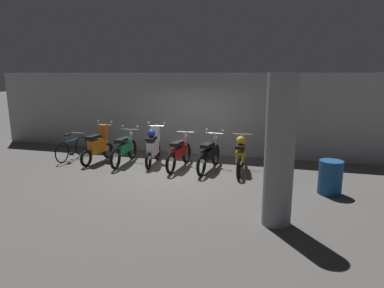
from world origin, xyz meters
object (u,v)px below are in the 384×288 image
object	(u,v)px
motorbike_slot_5	(241,154)
motorbike_slot_6	(273,159)
trash_bin	(330,177)
motorbike_slot_4	(209,154)
motorbike_slot_3	(179,152)
motorbike_slot_2	(153,147)
bicycle	(72,148)
support_pillar	(280,151)
motorbike_slot_1	(124,148)
motorbike_slot_0	(98,146)

from	to	relation	value
motorbike_slot_5	motorbike_slot_6	size ratio (longest dim) A/B	1.00
trash_bin	motorbike_slot_4	bearing A→B (deg)	159.81
motorbike_slot_3	motorbike_slot_6	bearing A→B (deg)	-1.05
motorbike_slot_6	trash_bin	world-z (taller)	motorbike_slot_6
motorbike_slot_2	bicycle	size ratio (longest dim) A/B	0.97
motorbike_slot_4	bicycle	world-z (taller)	motorbike_slot_4
bicycle	support_pillar	xyz separation A→B (m)	(6.72, -3.26, 1.06)
motorbike_slot_6	bicycle	distance (m)	6.53
bicycle	trash_bin	size ratio (longest dim) A/B	2.14
motorbike_slot_1	motorbike_slot_2	world-z (taller)	motorbike_slot_2
motorbike_slot_2	motorbike_slot_5	distance (m)	2.75
motorbike_slot_1	motorbike_slot_5	xyz separation A→B (m)	(3.66, 0.09, 0.03)
motorbike_slot_2	bicycle	world-z (taller)	motorbike_slot_2
motorbike_slot_2	motorbike_slot_6	xyz separation A→B (m)	(3.66, -0.23, -0.08)
trash_bin	motorbike_slot_1	bearing A→B (deg)	168.83
motorbike_slot_2	motorbike_slot_4	size ratio (longest dim) A/B	0.86
motorbike_slot_5	trash_bin	xyz separation A→B (m)	(2.29, -1.26, -0.12)
motorbike_slot_3	motorbike_slot_6	size ratio (longest dim) A/B	1.00
motorbike_slot_5	bicycle	world-z (taller)	motorbike_slot_5
motorbike_slot_5	support_pillar	xyz separation A→B (m)	(1.11, -3.29, 0.89)
motorbike_slot_0	trash_bin	distance (m)	6.95
motorbike_slot_4	motorbike_slot_6	distance (m)	1.83
motorbike_slot_1	trash_bin	distance (m)	6.06
motorbike_slot_0	motorbike_slot_5	xyz separation A→B (m)	(4.57, 0.14, -0.00)
motorbike_slot_0	motorbike_slot_5	bearing A→B (deg)	1.76
motorbike_slot_1	bicycle	distance (m)	1.96
motorbike_slot_2	motorbike_slot_4	bearing A→B (deg)	-5.02
motorbike_slot_3	bicycle	distance (m)	3.79
motorbike_slot_0	motorbike_slot_6	xyz separation A→B (m)	(5.48, -0.02, -0.04)
motorbike_slot_6	support_pillar	bearing A→B (deg)	-86.49
motorbike_slot_5	support_pillar	bearing A→B (deg)	-71.40
motorbike_slot_3	bicycle	xyz separation A→B (m)	(-3.78, 0.08, -0.13)
motorbike_slot_1	trash_bin	world-z (taller)	motorbike_slot_1
motorbike_slot_1	motorbike_slot_4	xyz separation A→B (m)	(2.75, 0.00, 0.00)
bicycle	support_pillar	bearing A→B (deg)	-25.89
motorbike_slot_2	motorbike_slot_6	size ratio (longest dim) A/B	0.86
motorbike_slot_5	motorbike_slot_6	world-z (taller)	motorbike_slot_5
bicycle	motorbike_slot_2	bearing A→B (deg)	2.11
motorbike_slot_3	bicycle	world-z (taller)	motorbike_slot_3
motorbike_slot_5	trash_bin	size ratio (longest dim) A/B	2.42
bicycle	support_pillar	world-z (taller)	support_pillar
motorbike_slot_1	bicycle	size ratio (longest dim) A/B	1.13
motorbike_slot_3	motorbike_slot_5	size ratio (longest dim) A/B	1.00
motorbike_slot_1	motorbike_slot_6	bearing A→B (deg)	-0.88
motorbike_slot_4	motorbike_slot_5	world-z (taller)	motorbike_slot_4
motorbike_slot_6	support_pillar	distance (m)	3.27
motorbike_slot_3	motorbike_slot_4	size ratio (longest dim) A/B	1.00
motorbike_slot_1	motorbike_slot_2	size ratio (longest dim) A/B	1.16
motorbike_slot_2	motorbike_slot_3	bearing A→B (deg)	-11.29
motorbike_slot_1	motorbike_slot_3	size ratio (longest dim) A/B	1.00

